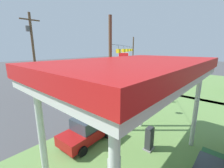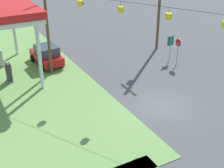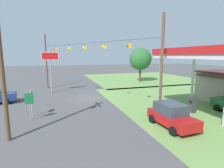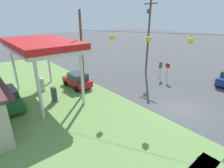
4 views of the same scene
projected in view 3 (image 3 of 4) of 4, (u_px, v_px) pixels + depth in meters
name	position (u px, v px, depth m)	size (l,w,h in m)	color
ground_plane	(86.00, 98.00, 22.59)	(160.00, 160.00, 0.00)	#4C4C4F
grass_verge_opposite_corner	(141.00, 78.00, 42.47)	(24.00, 24.00, 0.04)	#6B934C
gas_station_canopy	(213.00, 54.00, 14.02)	(9.74, 5.44, 6.10)	silver
fuel_pump_near	(192.00, 106.00, 16.48)	(0.71, 0.56, 1.61)	gray
car_at_pumps_front	(172.00, 115.00, 13.36)	(4.16, 2.28, 1.85)	#AD1414
stop_sign_roadside	(31.00, 97.00, 15.42)	(0.80, 0.08, 2.50)	#99999E
stop_sign_overhead	(50.00, 62.00, 25.16)	(0.22, 2.36, 6.24)	gray
route_sign	(29.00, 101.00, 14.41)	(0.10, 0.70, 2.40)	gray
signal_span_gantry	(85.00, 60.00, 21.79)	(18.37, 10.24, 8.91)	brown
tree_west_verge	(140.00, 59.00, 36.03)	(4.57, 4.57, 7.04)	#4C3828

